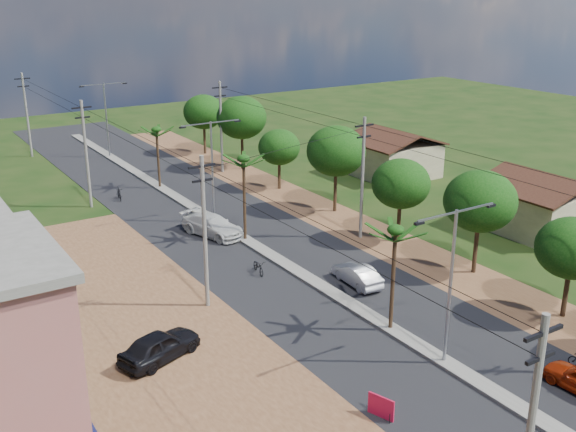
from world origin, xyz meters
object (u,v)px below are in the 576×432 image
at_px(roadside_sign, 381,407).
at_px(car_silver_mid, 357,275).
at_px(car_white_far, 213,226).
at_px(car_parked_dark, 160,346).

bearing_deg(roadside_sign, car_silver_mid, 37.35).
distance_m(car_silver_mid, car_white_far, 13.17).
distance_m(car_silver_mid, roadside_sign, 13.64).
height_order(car_parked_dark, roadside_sign, car_parked_dark).
xyz_separation_m(car_silver_mid, roadside_sign, (-7.62, -11.31, -0.12)).
distance_m(car_white_far, car_parked_dark, 17.57).
distance_m(car_silver_mid, car_parked_dark, 13.86).
relative_size(car_silver_mid, roadside_sign, 3.17).
distance_m(car_parked_dark, roadside_sign, 11.41).
distance_m(car_white_far, roadside_sign, 24.30).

